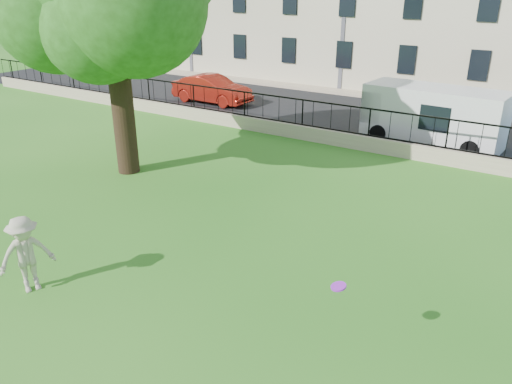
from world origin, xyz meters
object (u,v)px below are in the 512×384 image
Objects in this scene: frisbee at (338,286)px; red_sedan at (212,89)px; white_van at (433,116)px; man at (26,255)px.

frisbee is 21.06m from red_sedan.
white_van is at bearing -94.16° from red_sedan.
white_van is at bearing 98.58° from frisbee.
red_sedan is at bearing 133.63° from frisbee.
man is 18.68m from red_sedan.
white_van is (12.38, -1.00, 0.40)m from red_sedan.
man is at bearing -100.91° from white_van.
man is at bearing -154.11° from red_sedan.
white_van reaches higher than man.
frisbee is at bearing -77.00° from white_van.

